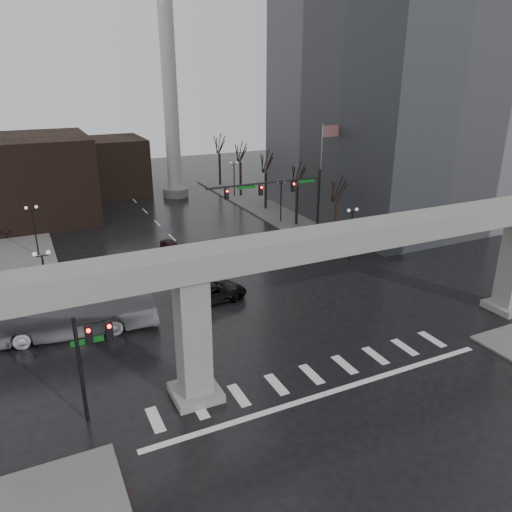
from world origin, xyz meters
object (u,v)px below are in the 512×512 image
(pickup_truck, at_px, (212,292))
(far_car, at_px, (171,247))
(signal_mast_arm, at_px, (286,195))
(city_bus, at_px, (61,311))

(pickup_truck, relative_size, far_car, 1.52)
(signal_mast_arm, bearing_deg, city_bus, -159.67)
(signal_mast_arm, height_order, city_bus, signal_mast_arm)
(pickup_truck, bearing_deg, far_car, -5.06)
(city_bus, xyz_separation_m, far_car, (11.47, 12.53, -1.16))
(pickup_truck, height_order, far_car, pickup_truck)
(pickup_truck, relative_size, city_bus, 0.44)
(pickup_truck, distance_m, city_bus, 11.20)
(signal_mast_arm, relative_size, city_bus, 0.94)
(far_car, bearing_deg, pickup_truck, -93.52)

